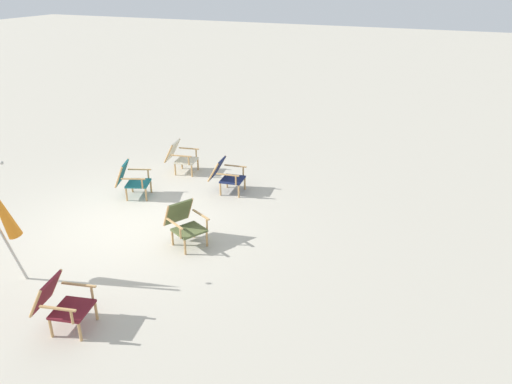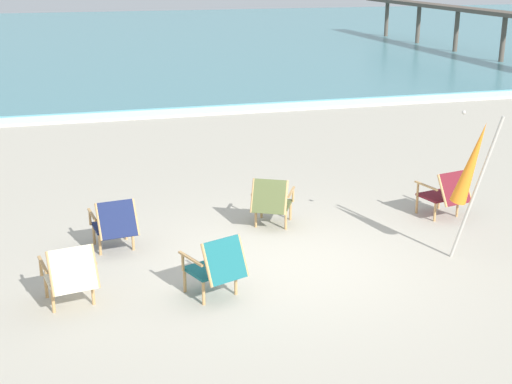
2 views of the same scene
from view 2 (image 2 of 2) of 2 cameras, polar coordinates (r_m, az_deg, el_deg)
The scene contains 10 objects.
ground_plane at distance 9.76m, azimuth 2.66°, elevation -5.71°, with size 80.00×80.00×0.00m, color #B7AF9E.
sea at distance 39.45m, azimuth -11.64°, elevation 12.02°, with size 80.00×40.00×0.10m, color teal.
surf_band at distance 19.46m, azimuth -6.94°, elevation 6.34°, with size 80.00×1.10×0.06m, color white.
beach_chair_far_center at distance 10.17m, azimuth -11.24°, elevation -2.46°, with size 0.67×0.83×0.78m.
beach_chair_mid_center at distance 11.67m, azimuth 14.92°, elevation -0.05°, with size 0.72×0.85×0.79m.
beach_chair_front_right at distance 8.68m, azimuth -14.63°, elevation -6.35°, with size 0.70×0.83×0.79m.
beach_chair_back_left at distance 10.89m, azimuth 1.25°, elevation -0.70°, with size 0.84×0.91×0.80m.
beach_chair_front_left at distance 8.63m, azimuth -3.16°, elevation -5.88°, with size 0.79×0.86×0.81m.
umbrella_furled_orange at distance 9.85m, azimuth 16.90°, elevation 2.11°, with size 0.52×0.52×2.07m.
pier_distant at distance 33.20m, azimuth 15.86°, elevation 13.72°, with size 0.90×17.54×2.03m.
Camera 2 is at (-2.83, -8.47, 3.92)m, focal length 50.00 mm.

